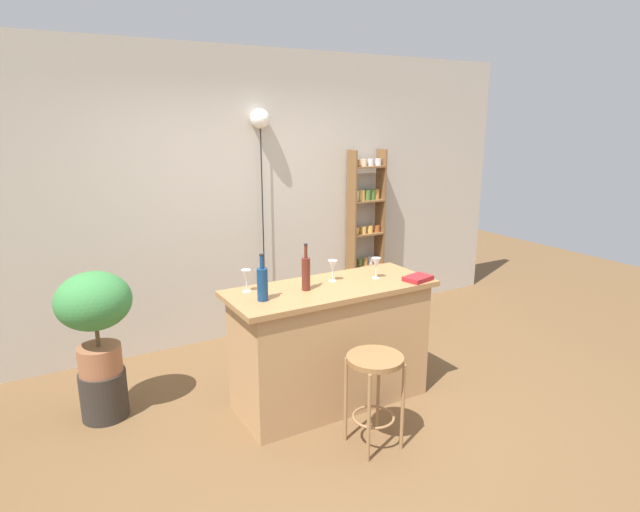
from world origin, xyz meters
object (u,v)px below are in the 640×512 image
Objects in this scene: spice_shelf at (366,229)px; bottle_olive_oil at (262,283)px; wine_glass_center at (333,266)px; plant_stool at (104,394)px; cookbook at (418,278)px; potted_plant at (95,310)px; bar_stool at (375,378)px; bottle_vinegar at (306,273)px; wine_glass_right at (246,276)px; wine_glass_left at (376,264)px; pendant_globe_light at (260,124)px.

spice_shelf reaches higher than bottle_olive_oil.
wine_glass_center is at bearing 12.49° from bottle_olive_oil.
cookbook is (2.21, -0.85, 0.78)m from plant_stool.
potted_plant is at bearing 161.82° from wine_glass_center.
bar_stool is 3.95× the size of wine_glass_center.
bottle_vinegar reaches higher than wine_glass_right.
cookbook is at bearing -8.04° from bottle_olive_oil.
wine_glass_left is (0.61, -0.01, -0.01)m from bottle_vinegar.
pendant_globe_light reaches higher than plant_stool.
cookbook is (1.22, -0.17, -0.11)m from bottle_olive_oil.
cookbook is at bearing -40.84° from wine_glass_left.
spice_shelf is at bearing 38.66° from bottle_olive_oil.
wine_glass_left is (0.98, 0.04, -0.01)m from bottle_olive_oil.
bottle_olive_oil is at bearing 130.78° from bar_stool.
pendant_globe_light reaches higher than bottle_vinegar.
pendant_globe_light is at bearing 77.19° from bottle_vinegar.
bottle_olive_oil is (-0.52, 0.60, 0.57)m from bar_stool.
wine_glass_center is (0.13, 0.74, 0.57)m from bar_stool.
plant_stool is at bearing -26.57° from potted_plant.
bar_stool is 0.97m from wine_glass_left.
potted_plant is 4.61× the size of wine_glass_center.
plant_stool is 0.47× the size of potted_plant.
wine_glass_right is at bearing 149.39° from cookbook.
spice_shelf is 5.32× the size of bottle_vinegar.
bottle_olive_oil is 2.02m from pendant_globe_light.
pendant_globe_light reaches higher than bottle_olive_oil.
wine_glass_left is 0.35m from wine_glass_center.
spice_shelf is 11.16× the size of wine_glass_center.
plant_stool is at bearing 146.21° from cookbook.
pendant_globe_light is at bearing 177.80° from spice_shelf.
cookbook is 2.15m from pendant_globe_light.
cookbook is (2.21, -0.85, 0.12)m from potted_plant.
potted_plant is 2.38m from cookbook.
potted_plant is at bearing -163.63° from spice_shelf.
plant_stool is 1.39m from wine_glass_right.
wine_glass_left is at bearing 54.47° from bar_stool.
cookbook is at bearing -73.88° from pendant_globe_light.
plant_stool is 2.18× the size of wine_glass_center.
wine_glass_center is at bearing 138.62° from cookbook.
bar_stool is at bearing -123.28° from spice_shelf.
wine_glass_left is (0.46, 0.64, 0.57)m from bar_stool.
plant_stool is 1.10× the size of bottle_olive_oil.
cookbook is (1.24, -0.40, -0.10)m from wine_glass_right.
cookbook is at bearing 31.41° from bar_stool.
bottle_olive_oil is at bearing -177.70° from wine_glass_left.
pendant_globe_light is (-1.21, 0.05, 1.13)m from spice_shelf.
wine_glass_center is (-1.28, -1.39, 0.09)m from spice_shelf.
wine_glass_center is (1.64, -0.54, 0.22)m from potted_plant.
wine_glass_center is (0.64, 0.14, -0.01)m from bottle_olive_oil.
spice_shelf is at bearing 16.37° from plant_stool.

